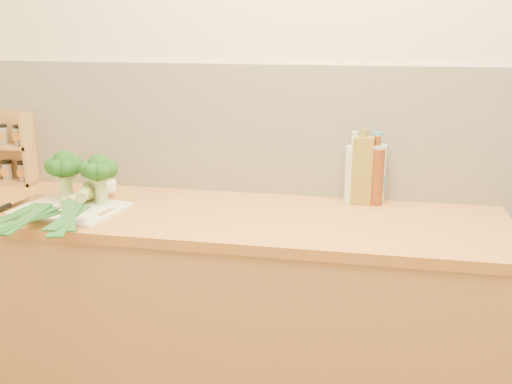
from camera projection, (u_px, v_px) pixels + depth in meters
room_shell at (319, 133)px, 2.32m from camera, size 3.50×3.50×3.50m
counter at (307, 325)px, 2.25m from camera, size 3.20×0.62×0.90m
chopping_board at (71, 209)px, 2.21m from camera, size 0.43×0.35×0.01m
broccoli_left at (65, 166)px, 2.28m from camera, size 0.15×0.15×0.20m
broccoli_right at (100, 170)px, 2.22m from camera, size 0.15×0.15×0.20m
leek_front at (60, 203)px, 2.18m from camera, size 0.32×0.62×0.04m
leek_mid at (70, 201)px, 2.15m from camera, size 0.19×0.70×0.04m
leek_back at (81, 197)px, 2.14m from camera, size 0.25×0.68×0.04m
chefs_knife at (6, 208)px, 2.22m from camera, size 0.06×0.32×0.02m
spice_rack at (7, 152)px, 2.57m from camera, size 0.27×0.11×0.32m
oil_tin at (362, 170)px, 2.25m from camera, size 0.08×0.05×0.30m
glass_bottle at (353, 173)px, 2.28m from camera, size 0.07×0.07×0.29m
amber_bottle at (376, 175)px, 2.26m from camera, size 0.06×0.06×0.28m
water_bottle at (376, 176)px, 2.27m from camera, size 0.08×0.08×0.27m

